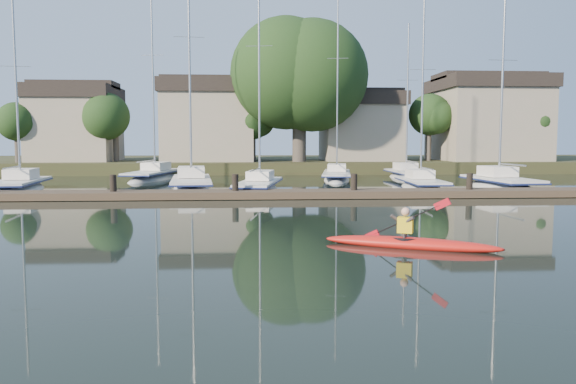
{
  "coord_description": "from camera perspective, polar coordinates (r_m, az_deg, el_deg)",
  "views": [
    {
      "loc": [
        -2.19,
        -14.05,
        2.92
      ],
      "look_at": [
        -0.99,
        4.31,
        1.2
      ],
      "focal_mm": 35.0,
      "sensor_mm": 36.0,
      "label": 1
    }
  ],
  "objects": [
    {
      "name": "kayak",
      "position": [
        15.6,
        12.29,
        -4.88
      ],
      "size": [
        4.63,
        2.53,
        1.53
      ],
      "rotation": [
        0.0,
        0.0,
        -0.42
      ],
      "color": "red",
      "rests_on": "ground"
    },
    {
      "name": "sailboat_3",
      "position": [
        34.36,
        13.37,
        0.01
      ],
      "size": [
        2.42,
        7.69,
        12.23
      ],
      "rotation": [
        0.0,
        0.0,
        -0.06
      ],
      "color": "silver",
      "rests_on": "ground"
    },
    {
      "name": "sailboat_0",
      "position": [
        35.62,
        -25.59,
        -0.22
      ],
      "size": [
        2.97,
        7.97,
        12.35
      ],
      "rotation": [
        0.0,
        0.0,
        0.1
      ],
      "color": "silver",
      "rests_on": "ground"
    },
    {
      "name": "sailboat_1",
      "position": [
        33.52,
        -9.77,
        -0.09
      ],
      "size": [
        3.22,
        9.54,
        15.3
      ],
      "rotation": [
        0.0,
        0.0,
        0.1
      ],
      "color": "silver",
      "rests_on": "ground"
    },
    {
      "name": "sailboat_2",
      "position": [
        32.19,
        -2.96,
        -0.19
      ],
      "size": [
        3.37,
        8.72,
        14.08
      ],
      "rotation": [
        0.0,
        0.0,
        -0.17
      ],
      "color": "silver",
      "rests_on": "ground"
    },
    {
      "name": "sailboat_7",
      "position": [
        43.22,
        11.96,
        1.09
      ],
      "size": [
        2.08,
        7.93,
        12.78
      ],
      "rotation": [
        0.0,
        0.0,
        -0.0
      ],
      "color": "silver",
      "rests_on": "ground"
    },
    {
      "name": "ground",
      "position": [
        14.52,
        5.04,
        -6.28
      ],
      "size": [
        160.0,
        160.0,
        0.0
      ],
      "primitive_type": "plane",
      "color": "black",
      "rests_on": "ground"
    },
    {
      "name": "sailboat_5",
      "position": [
        42.58,
        -13.46,
        0.99
      ],
      "size": [
        3.79,
        9.65,
        15.58
      ],
      "rotation": [
        0.0,
        0.0,
        -0.17
      ],
      "color": "silver",
      "rests_on": "ground"
    },
    {
      "name": "sailboat_4",
      "position": [
        35.71,
        20.75,
        -0.05
      ],
      "size": [
        2.84,
        7.93,
        13.26
      ],
      "rotation": [
        0.0,
        0.0,
        0.06
      ],
      "color": "silver",
      "rests_on": "ground"
    },
    {
      "name": "dock",
      "position": [
        28.27,
        0.72,
        -0.18
      ],
      "size": [
        34.0,
        2.0,
        1.8
      ],
      "color": "#4B3B2B",
      "rests_on": "ground"
    },
    {
      "name": "shore",
      "position": [
        54.48,
        0.27,
        5.66
      ],
      "size": [
        90.0,
        25.25,
        12.75
      ],
      "color": "#31381C",
      "rests_on": "ground"
    },
    {
      "name": "sailboat_6",
      "position": [
        41.28,
        4.96,
        1.02
      ],
      "size": [
        3.5,
        9.67,
        15.06
      ],
      "rotation": [
        0.0,
        0.0,
        -0.16
      ],
      "color": "silver",
      "rests_on": "ground"
    }
  ]
}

